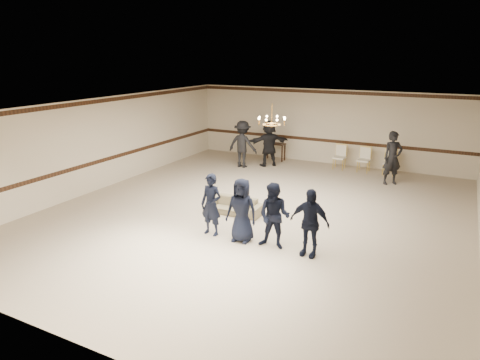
% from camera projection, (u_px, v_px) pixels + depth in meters
% --- Properties ---
extents(room, '(12.01, 14.01, 3.21)m').
position_uv_depth(room, '(258.00, 161.00, 12.70)').
color(room, '#B7A68C').
rests_on(room, ground).
extents(chair_rail, '(12.00, 0.02, 0.14)m').
position_uv_depth(chair_rail, '(325.00, 140.00, 18.82)').
color(chair_rail, '#381E11').
rests_on(chair_rail, wall_back).
extents(crown_molding, '(12.00, 0.02, 0.14)m').
position_uv_depth(crown_molding, '(328.00, 92.00, 18.23)').
color(crown_molding, '#381E11').
rests_on(crown_molding, wall_back).
extents(chandelier, '(0.94, 0.94, 0.89)m').
position_uv_depth(chandelier, '(272.00, 114.00, 13.19)').
color(chandelier, gold).
rests_on(chandelier, ceiling).
extents(boy_a, '(0.63, 0.43, 1.67)m').
position_uv_depth(boy_a, '(211.00, 205.00, 11.34)').
color(boy_a, black).
rests_on(boy_a, floor).
extents(boy_b, '(0.85, 0.58, 1.67)m').
position_uv_depth(boy_b, '(242.00, 210.00, 10.95)').
color(boy_b, black).
rests_on(boy_b, floor).
extents(boy_c, '(0.85, 0.68, 1.67)m').
position_uv_depth(boy_c, '(274.00, 216.00, 10.55)').
color(boy_c, black).
rests_on(boy_c, floor).
extents(boy_d, '(1.00, 0.46, 1.67)m').
position_uv_depth(boy_d, '(310.00, 222.00, 10.16)').
color(boy_d, black).
rests_on(boy_d, floor).
extents(settee, '(1.67, 0.69, 0.48)m').
position_uv_depth(settee, '(235.00, 206.00, 13.00)').
color(settee, '#827756').
rests_on(settee, floor).
extents(adult_left, '(1.28, 0.74, 1.97)m').
position_uv_depth(adult_left, '(243.00, 144.00, 18.12)').
color(adult_left, black).
rests_on(adult_left, floor).
extents(adult_mid, '(1.74, 1.66, 1.97)m').
position_uv_depth(adult_mid, '(269.00, 143.00, 18.32)').
color(adult_mid, black).
rests_on(adult_mid, floor).
extents(adult_right, '(0.86, 0.81, 1.97)m').
position_uv_depth(adult_right, '(393.00, 158.00, 15.73)').
color(adult_right, black).
rests_on(adult_right, floor).
extents(banquet_chair_left, '(0.52, 0.52, 1.00)m').
position_uv_depth(banquet_chair_left, '(339.00, 157.00, 17.92)').
color(banquet_chair_left, '#ECE2C6').
rests_on(banquet_chair_left, floor).
extents(banquet_chair_mid, '(0.53, 0.53, 1.00)m').
position_uv_depth(banquet_chair_mid, '(364.00, 160.00, 17.48)').
color(banquet_chair_mid, '#ECE2C6').
rests_on(banquet_chair_mid, floor).
extents(banquet_chair_right, '(0.51, 0.51, 1.00)m').
position_uv_depth(banquet_chair_right, '(389.00, 163.00, 17.04)').
color(banquet_chair_right, '#ECE2C6').
rests_on(banquet_chair_right, floor).
extents(console_table, '(0.97, 0.48, 0.79)m').
position_uv_depth(console_table, '(275.00, 152.00, 19.44)').
color(console_table, '#321C10').
rests_on(console_table, floor).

